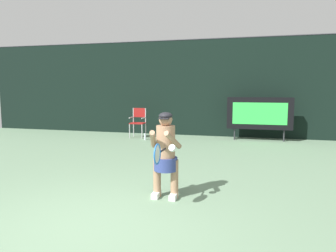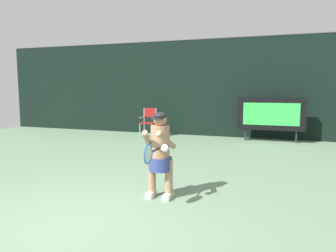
{
  "view_description": "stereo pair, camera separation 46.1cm",
  "coord_description": "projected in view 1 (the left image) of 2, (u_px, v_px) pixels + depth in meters",
  "views": [
    {
      "loc": [
        2.03,
        -3.43,
        1.81
      ],
      "look_at": [
        0.42,
        2.67,
        1.05
      ],
      "focal_mm": 33.62,
      "sensor_mm": 36.0,
      "label": 1
    },
    {
      "loc": [
        2.47,
        -3.3,
        1.81
      ],
      "look_at": [
        0.42,
        2.67,
        1.05
      ],
      "focal_mm": 33.62,
      "sensor_mm": 36.0,
      "label": 2
    }
  ],
  "objects": [
    {
      "name": "scoreboard",
      "position": [
        259.0,
        113.0,
        10.81
      ],
      "size": [
        2.2,
        0.21,
        1.5
      ],
      "color": "black",
      "rests_on": "ground"
    },
    {
      "name": "ground",
      "position": [
        76.0,
        238.0,
        3.85
      ],
      "size": [
        18.0,
        22.0,
        0.03
      ],
      "color": "gray"
    },
    {
      "name": "tennis_racket",
      "position": [
        158.0,
        154.0,
        4.58
      ],
      "size": [
        0.03,
        0.6,
        0.31
      ],
      "rotation": [
        0.0,
        0.0,
        -0.04
      ],
      "color": "black"
    },
    {
      "name": "tennis_player",
      "position": [
        166.0,
        152.0,
        5.16
      ],
      "size": [
        0.53,
        0.61,
        1.42
      ],
      "color": "white",
      "rests_on": "ground"
    },
    {
      "name": "water_bottle",
      "position": [
        145.0,
        136.0,
        11.05
      ],
      "size": [
        0.07,
        0.07,
        0.27
      ],
      "color": "silver",
      "rests_on": "ground"
    },
    {
      "name": "backdrop_screen",
      "position": [
        197.0,
        88.0,
        11.97
      ],
      "size": [
        18.0,
        0.12,
        3.66
      ],
      "color": "black",
      "rests_on": "ground"
    },
    {
      "name": "umpire_chair",
      "position": [
        138.0,
        121.0,
        11.57
      ],
      "size": [
        0.52,
        0.44,
        1.08
      ],
      "color": "#B7B7BC",
      "rests_on": "ground"
    }
  ]
}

